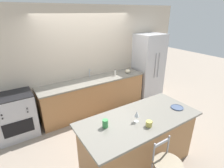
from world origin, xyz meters
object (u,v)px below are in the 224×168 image
object	(u,v)px
wine_glass	(137,114)
soap_bottle	(115,73)
oven_range	(16,115)
coffee_mug	(149,124)
dinner_plate	(177,107)
tumbler_cup	(105,123)
refrigerator	(148,66)
pumpkin_decoration	(128,71)

from	to	relation	value
wine_glass	soap_bottle	xyz separation A→B (m)	(0.96, 2.02, -0.11)
oven_range	coffee_mug	distance (m)	2.85
dinner_plate	coffee_mug	xyz separation A→B (m)	(-0.79, -0.12, 0.03)
coffee_mug	tumbler_cup	distance (m)	0.65
dinner_plate	tumbler_cup	size ratio (longest dim) A/B	1.78
tumbler_cup	refrigerator	bearing A→B (deg)	35.35
oven_range	wine_glass	bearing A→B (deg)	-53.16
oven_range	pumpkin_decoration	distance (m)	2.98
dinner_plate	soap_bottle	distance (m)	2.10
oven_range	soap_bottle	world-z (taller)	soap_bottle
refrigerator	wine_glass	size ratio (longest dim) A/B	10.22
tumbler_cup	soap_bottle	bearing A→B (deg)	52.55
tumbler_cup	wine_glass	bearing A→B (deg)	-16.36
wine_glass	soap_bottle	size ratio (longest dim) A/B	1.02
refrigerator	pumpkin_decoration	distance (m)	0.83
refrigerator	dinner_plate	distance (m)	2.52
tumbler_cup	soap_bottle	distance (m)	2.37
pumpkin_decoration	oven_range	bearing A→B (deg)	178.63
refrigerator	soap_bottle	bearing A→B (deg)	-178.45
pumpkin_decoration	wine_glass	bearing A→B (deg)	-124.65
dinner_plate	soap_bottle	world-z (taller)	soap_bottle
refrigerator	pumpkin_decoration	size ratio (longest dim) A/B	13.54
tumbler_cup	dinner_plate	bearing A→B (deg)	-9.19
coffee_mug	tumbler_cup	world-z (taller)	tumbler_cup
coffee_mug	pumpkin_decoration	bearing A→B (deg)	59.29
tumbler_cup	soap_bottle	xyz separation A→B (m)	(1.44, 1.88, -0.03)
wine_glass	pumpkin_decoration	bearing A→B (deg)	55.35
coffee_mug	pumpkin_decoration	world-z (taller)	same
dinner_plate	tumbler_cup	distance (m)	1.37
dinner_plate	refrigerator	bearing A→B (deg)	57.72
tumbler_cup	pumpkin_decoration	world-z (taller)	tumbler_cup
dinner_plate	soap_bottle	xyz separation A→B (m)	(0.09, 2.10, 0.02)
coffee_mug	tumbler_cup	bearing A→B (deg)	148.89
coffee_mug	soap_bottle	world-z (taller)	soap_bottle
refrigerator	dinner_plate	world-z (taller)	refrigerator
oven_range	coffee_mug	xyz separation A→B (m)	(1.64, -2.27, 0.52)
dinner_plate	wine_glass	distance (m)	0.89
refrigerator	tumbler_cup	xyz separation A→B (m)	(-2.70, -1.91, 0.05)
dinner_plate	wine_glass	xyz separation A→B (m)	(-0.87, 0.08, 0.12)
refrigerator	coffee_mug	bearing A→B (deg)	-133.60
refrigerator	pumpkin_decoration	world-z (taller)	refrigerator
coffee_mug	wine_glass	bearing A→B (deg)	111.95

